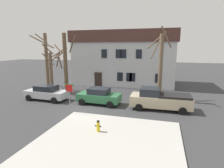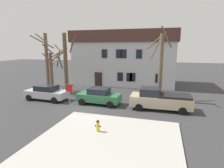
{
  "view_description": "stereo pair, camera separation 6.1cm",
  "coord_description": "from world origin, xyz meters",
  "px_view_note": "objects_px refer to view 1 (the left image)",
  "views": [
    {
      "loc": [
        6.75,
        -14.88,
        5.66
      ],
      "look_at": [
        2.12,
        1.57,
        2.24
      ],
      "focal_mm": 29.31,
      "sensor_mm": 36.0,
      "label": 1
    },
    {
      "loc": [
        6.81,
        -14.86,
        5.66
      ],
      "look_at": [
        2.12,
        1.57,
        2.24
      ],
      "focal_mm": 29.31,
      "sensor_mm": 36.0,
      "label": 2
    }
  ],
  "objects_px": {
    "pickup_truck_beige": "(160,99)",
    "car_green_sedan": "(99,96)",
    "car_silver_sedan": "(47,93)",
    "street_sign_pole": "(69,93)",
    "building_main": "(125,57)",
    "bicycle_leaning": "(56,89)",
    "fire_hydrant": "(98,126)",
    "tree_bare_end": "(160,65)",
    "tree_bare_far": "(65,63)",
    "tree_bare_mid": "(52,69)",
    "tree_bare_near": "(46,61)"
  },
  "relations": [
    {
      "from": "car_green_sedan",
      "to": "pickup_truck_beige",
      "type": "bearing_deg",
      "value": 0.04
    },
    {
      "from": "tree_bare_end",
      "to": "bicycle_leaning",
      "type": "distance_m",
      "value": 13.51
    },
    {
      "from": "building_main",
      "to": "street_sign_pole",
      "type": "distance_m",
      "value": 15.48
    },
    {
      "from": "street_sign_pole",
      "to": "bicycle_leaning",
      "type": "bearing_deg",
      "value": 129.36
    },
    {
      "from": "street_sign_pole",
      "to": "car_silver_sedan",
      "type": "bearing_deg",
      "value": 144.34
    },
    {
      "from": "tree_bare_far",
      "to": "car_green_sedan",
      "type": "relative_size",
      "value": 1.68
    },
    {
      "from": "building_main",
      "to": "bicycle_leaning",
      "type": "xyz_separation_m",
      "value": [
        -7.43,
        -8.1,
        -3.73
      ]
    },
    {
      "from": "tree_bare_far",
      "to": "bicycle_leaning",
      "type": "distance_m",
      "value": 4.16
    },
    {
      "from": "car_green_sedan",
      "to": "fire_hydrant",
      "type": "bearing_deg",
      "value": -70.9
    },
    {
      "from": "building_main",
      "to": "car_green_sedan",
      "type": "relative_size",
      "value": 3.54
    },
    {
      "from": "tree_bare_mid",
      "to": "tree_bare_end",
      "type": "height_order",
      "value": "tree_bare_end"
    },
    {
      "from": "tree_bare_near",
      "to": "fire_hydrant",
      "type": "height_order",
      "value": "tree_bare_near"
    },
    {
      "from": "building_main",
      "to": "pickup_truck_beige",
      "type": "relative_size",
      "value": 2.82
    },
    {
      "from": "tree_bare_near",
      "to": "car_silver_sedan",
      "type": "height_order",
      "value": "tree_bare_near"
    },
    {
      "from": "tree_bare_far",
      "to": "car_silver_sedan",
      "type": "relative_size",
      "value": 1.54
    },
    {
      "from": "car_silver_sedan",
      "to": "car_green_sedan",
      "type": "xyz_separation_m",
      "value": [
        6.03,
        0.17,
        0.01
      ]
    },
    {
      "from": "tree_bare_end",
      "to": "car_green_sedan",
      "type": "bearing_deg",
      "value": -152.41
    },
    {
      "from": "car_green_sedan",
      "to": "street_sign_pole",
      "type": "bearing_deg",
      "value": -111.56
    },
    {
      "from": "tree_bare_near",
      "to": "street_sign_pole",
      "type": "relative_size",
      "value": 2.79
    },
    {
      "from": "building_main",
      "to": "pickup_truck_beige",
      "type": "xyz_separation_m",
      "value": [
        5.78,
        -11.74,
        -3.14
      ]
    },
    {
      "from": "tree_bare_near",
      "to": "bicycle_leaning",
      "type": "relative_size",
      "value": 4.47
    },
    {
      "from": "building_main",
      "to": "tree_bare_near",
      "type": "bearing_deg",
      "value": -136.19
    },
    {
      "from": "building_main",
      "to": "pickup_truck_beige",
      "type": "bearing_deg",
      "value": -63.76
    },
    {
      "from": "bicycle_leaning",
      "to": "building_main",
      "type": "bearing_deg",
      "value": 47.47
    },
    {
      "from": "fire_hydrant",
      "to": "tree_bare_end",
      "type": "bearing_deg",
      "value": 68.17
    },
    {
      "from": "fire_hydrant",
      "to": "tree_bare_mid",
      "type": "bearing_deg",
      "value": 135.35
    },
    {
      "from": "pickup_truck_beige",
      "to": "fire_hydrant",
      "type": "relative_size",
      "value": 6.88
    },
    {
      "from": "tree_bare_mid",
      "to": "tree_bare_end",
      "type": "distance_m",
      "value": 13.29
    },
    {
      "from": "bicycle_leaning",
      "to": "car_green_sedan",
      "type": "bearing_deg",
      "value": -26.71
    },
    {
      "from": "car_silver_sedan",
      "to": "pickup_truck_beige",
      "type": "bearing_deg",
      "value": 0.83
    },
    {
      "from": "tree_bare_mid",
      "to": "tree_bare_end",
      "type": "bearing_deg",
      "value": -1.35
    },
    {
      "from": "tree_bare_near",
      "to": "bicycle_leaning",
      "type": "bearing_deg",
      "value": 6.16
    },
    {
      "from": "tree_bare_near",
      "to": "car_green_sedan",
      "type": "bearing_deg",
      "value": -22.78
    },
    {
      "from": "tree_bare_end",
      "to": "street_sign_pole",
      "type": "relative_size",
      "value": 2.9
    },
    {
      "from": "pickup_truck_beige",
      "to": "car_green_sedan",
      "type": "bearing_deg",
      "value": -179.96
    },
    {
      "from": "tree_bare_near",
      "to": "tree_bare_end",
      "type": "relative_size",
      "value": 0.96
    },
    {
      "from": "tree_bare_end",
      "to": "fire_hydrant",
      "type": "bearing_deg",
      "value": -111.83
    },
    {
      "from": "pickup_truck_beige",
      "to": "fire_hydrant",
      "type": "bearing_deg",
      "value": -122.06
    },
    {
      "from": "tree_bare_mid",
      "to": "pickup_truck_beige",
      "type": "distance_m",
      "value": 13.98
    },
    {
      "from": "tree_bare_end",
      "to": "bicycle_leaning",
      "type": "xyz_separation_m",
      "value": [
        -13.04,
        0.62,
        -3.49
      ]
    },
    {
      "from": "bicycle_leaning",
      "to": "street_sign_pole",
      "type": "bearing_deg",
      "value": -50.64
    },
    {
      "from": "building_main",
      "to": "tree_bare_far",
      "type": "height_order",
      "value": "building_main"
    },
    {
      "from": "tree_bare_far",
      "to": "car_silver_sedan",
      "type": "bearing_deg",
      "value": -106.49
    },
    {
      "from": "fire_hydrant",
      "to": "tree_bare_far",
      "type": "bearing_deg",
      "value": 129.65
    },
    {
      "from": "building_main",
      "to": "bicycle_leaning",
      "type": "bearing_deg",
      "value": -132.53
    },
    {
      "from": "tree_bare_far",
      "to": "bicycle_leaning",
      "type": "relative_size",
      "value": 4.41
    },
    {
      "from": "tree_bare_near",
      "to": "fire_hydrant",
      "type": "bearing_deg",
      "value": -42.58
    },
    {
      "from": "tree_bare_end",
      "to": "car_silver_sedan",
      "type": "bearing_deg",
      "value": -164.86
    },
    {
      "from": "tree_bare_near",
      "to": "car_silver_sedan",
      "type": "bearing_deg",
      "value": -57.43
    },
    {
      "from": "tree_bare_far",
      "to": "tree_bare_near",
      "type": "bearing_deg",
      "value": 165.29
    }
  ]
}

